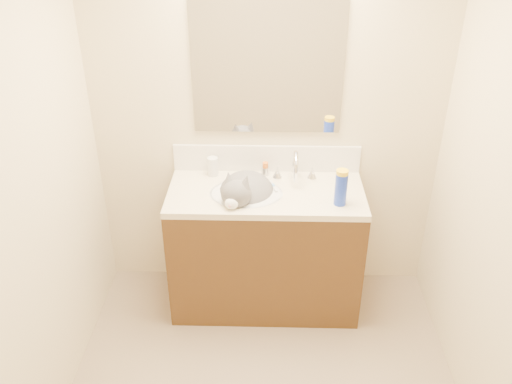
# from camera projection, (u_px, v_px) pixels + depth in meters

# --- Properties ---
(room_shell) EXTENTS (2.24, 2.54, 2.52)m
(room_shell) POSITION_uv_depth(u_px,v_px,m) (265.00, 177.00, 2.15)
(room_shell) COLOR beige
(room_shell) RESTS_ON ground
(vanity_cabinet) EXTENTS (1.20, 0.55, 0.82)m
(vanity_cabinet) POSITION_uv_depth(u_px,v_px,m) (265.00, 251.00, 3.53)
(vanity_cabinet) COLOR #452B13
(vanity_cabinet) RESTS_ON ground
(counter_slab) EXTENTS (1.20, 0.55, 0.04)m
(counter_slab) POSITION_uv_depth(u_px,v_px,m) (266.00, 194.00, 3.32)
(counter_slab) COLOR beige
(counter_slab) RESTS_ON vanity_cabinet
(basin) EXTENTS (0.45, 0.36, 0.14)m
(basin) POSITION_uv_depth(u_px,v_px,m) (246.00, 203.00, 3.32)
(basin) COLOR silver
(basin) RESTS_ON vanity_cabinet
(faucet) EXTENTS (0.28, 0.20, 0.21)m
(faucet) POSITION_uv_depth(u_px,v_px,m) (295.00, 168.00, 3.38)
(faucet) COLOR silver
(faucet) RESTS_ON counter_slab
(cat) EXTENTS (0.44, 0.51, 0.35)m
(cat) POSITION_uv_depth(u_px,v_px,m) (245.00, 194.00, 3.30)
(cat) COLOR #595659
(cat) RESTS_ON basin
(backsplash) EXTENTS (1.20, 0.02, 0.18)m
(backsplash) POSITION_uv_depth(u_px,v_px,m) (267.00, 158.00, 3.49)
(backsplash) COLOR silver
(backsplash) RESTS_ON counter_slab
(mirror) EXTENTS (0.90, 0.02, 0.80)m
(mirror) POSITION_uv_depth(u_px,v_px,m) (268.00, 69.00, 3.19)
(mirror) COLOR white
(mirror) RESTS_ON room_shell
(pill_bottle) EXTENTS (0.07, 0.07, 0.12)m
(pill_bottle) POSITION_uv_depth(u_px,v_px,m) (213.00, 166.00, 3.45)
(pill_bottle) COLOR silver
(pill_bottle) RESTS_ON counter_slab
(pill_label) EXTENTS (0.07, 0.07, 0.04)m
(pill_label) POSITION_uv_depth(u_px,v_px,m) (213.00, 169.00, 3.46)
(pill_label) COLOR gold
(pill_label) RESTS_ON pill_bottle
(silver_jar) EXTENTS (0.05, 0.05, 0.05)m
(silver_jar) POSITION_uv_depth(u_px,v_px,m) (265.00, 171.00, 3.47)
(silver_jar) COLOR #B7B7BC
(silver_jar) RESTS_ON counter_slab
(amber_bottle) EXTENTS (0.04, 0.04, 0.09)m
(amber_bottle) POSITION_uv_depth(u_px,v_px,m) (265.00, 169.00, 3.46)
(amber_bottle) COLOR #D36318
(amber_bottle) RESTS_ON counter_slab
(toothbrush) EXTENTS (0.05, 0.14, 0.01)m
(toothbrush) POSITION_uv_depth(u_px,v_px,m) (273.00, 186.00, 3.35)
(toothbrush) COLOR silver
(toothbrush) RESTS_ON counter_slab
(toothbrush_head) EXTENTS (0.02, 0.03, 0.02)m
(toothbrush_head) POSITION_uv_depth(u_px,v_px,m) (273.00, 186.00, 3.35)
(toothbrush_head) COLOR #669FDA
(toothbrush_head) RESTS_ON counter_slab
(spray_can) EXTENTS (0.10, 0.10, 0.20)m
(spray_can) POSITION_uv_depth(u_px,v_px,m) (341.00, 189.00, 3.12)
(spray_can) COLOR #1C36C4
(spray_can) RESTS_ON counter_slab
(spray_cap) EXTENTS (0.09, 0.09, 0.04)m
(spray_cap) POSITION_uv_depth(u_px,v_px,m) (342.00, 174.00, 3.07)
(spray_cap) COLOR yellow
(spray_cap) RESTS_ON spray_can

